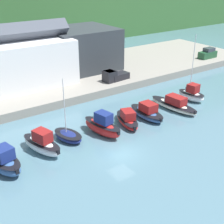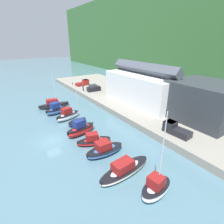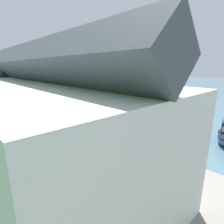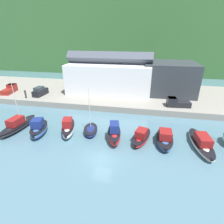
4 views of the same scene
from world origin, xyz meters
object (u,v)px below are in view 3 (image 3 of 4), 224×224
Objects in this scene: moored_boat_4 at (145,116)px; moored_boat_6 at (114,111)px; moored_boat_8 at (84,103)px; pickup_truck_0 at (49,112)px; moored_boat_2 at (188,129)px; parked_car_0 at (7,95)px; moored_boat_3 at (163,127)px; moored_boat_7 at (99,107)px; moored_boat_5 at (126,114)px.

moored_boat_4 is 0.98× the size of moored_boat_6.
moored_boat_8 is 13.37m from pickup_truck_0.
moored_boat_8 reaches higher than moored_boat_2.
moored_boat_6 is 1.48× the size of parked_car_0.
moored_boat_6 is at bearing -16.20° from moored_boat_3.
moored_boat_4 is (4.19, -1.15, 0.56)m from moored_boat_3.
moored_boat_4 is at bearing 134.77° from pickup_truck_0.
pickup_truck_0 is (15.03, 11.63, 1.57)m from moored_boat_3.
parked_car_0 is (43.71, 12.88, 1.22)m from moored_boat_2.
pickup_truck_0 is (-1.94, 12.44, 1.39)m from moored_boat_7.
moored_boat_4 is 1.26× the size of pickup_truck_0.
moored_boat_8 is at bearing 5.05° from moored_boat_7.
moored_boat_8 is (13.22, 0.80, 0.29)m from moored_boat_5.
moored_boat_3 is at bearing 171.85° from moored_boat_7.
moored_boat_2 is at bearing 174.25° from moored_boat_7.
moored_boat_2 is 0.60× the size of moored_boat_8.
moored_boat_8 is at bearing -7.54° from moored_boat_4.
moored_boat_8 is at bearing 123.28° from parked_car_0.
moored_boat_8 reaches higher than moored_boat_7.
moored_boat_5 is 34.28m from parked_car_0.
moored_boat_6 is 1.28× the size of pickup_truck_0.
moored_boat_7 reaches higher than moored_boat_5.
moored_boat_6 is at bearing 160.53° from pickup_truck_0.
parked_car_0 is (35.90, 13.34, 1.11)m from moored_boat_4.
parked_car_0 is (31.70, 12.95, 1.50)m from moored_boat_5.
moored_boat_7 is (16.98, -0.81, 0.18)m from moored_boat_3.
moored_boat_2 is at bearing 173.57° from moored_boat_8.
moored_boat_7 is 1.98× the size of parked_car_0.
moored_boat_3 is at bearing 153.27° from moored_boat_4.
moored_boat_7 is (20.60, -0.12, -0.27)m from moored_boat_2.
moored_boat_2 is at bearing -163.18° from moored_boat_5.
moored_boat_2 is 25.24m from moored_boat_8.
moored_boat_7 is (8.59, -0.05, 0.02)m from moored_boat_5.
moored_boat_2 is 22.38m from pickup_truck_0.
moored_boat_6 is at bearing -8.26° from moored_boat_4.
moored_boat_2 is 45.58m from parked_car_0.
parked_car_0 reaches higher than pickup_truck_0.
pickup_truck_0 is (18.65, 12.32, 1.12)m from moored_boat_2.
moored_boat_8 reaches higher than moored_boat_3.
moored_boat_4 is at bearing 110.33° from parked_car_0.
moored_boat_8 reaches higher than moored_boat_5.
moored_boat_7 is 12.67m from pickup_truck_0.
moored_boat_2 is 0.74× the size of moored_boat_7.
moored_boat_4 is 0.74× the size of moored_boat_7.
pickup_truck_0 is at bearing 111.47° from moored_boat_8.
pickup_truck_0 is (-25.05, -0.56, -0.10)m from parked_car_0.
moored_boat_8 is (9.78, 0.76, 0.21)m from moored_boat_6.
moored_boat_6 is 0.75× the size of moored_boat_7.
parked_car_0 is at bearing 0.59° from moored_boat_2.
parked_car_0 reaches higher than moored_boat_2.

